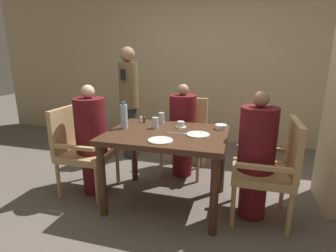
{
  "coord_description": "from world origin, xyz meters",
  "views": [
    {
      "loc": [
        0.67,
        -2.3,
        1.45
      ],
      "look_at": [
        0.0,
        0.04,
        0.79
      ],
      "focal_mm": 28.0,
      "sensor_mm": 36.0,
      "label": 1
    }
  ],
  "objects_px": {
    "teacup_with_saucer": "(181,125)",
    "glass_tall_near": "(155,123)",
    "chair_right_side": "(272,166)",
    "diner_in_far_chair": "(183,130)",
    "diner_in_left_chair": "(92,139)",
    "chair_left_side": "(81,146)",
    "water_bottle": "(124,116)",
    "diner_in_right_chair": "(256,155)",
    "glass_tall_mid": "(161,118)",
    "standing_host": "(129,100)",
    "plate_main_left": "(160,140)",
    "chair_far_side": "(185,132)",
    "bowl_small": "(221,127)",
    "plate_main_right": "(198,134)"
  },
  "relations": [
    {
      "from": "chair_left_side",
      "to": "diner_in_right_chair",
      "type": "relative_size",
      "value": 0.8
    },
    {
      "from": "teacup_with_saucer",
      "to": "glass_tall_near",
      "type": "bearing_deg",
      "value": -157.51
    },
    {
      "from": "glass_tall_mid",
      "to": "diner_in_right_chair",
      "type": "bearing_deg",
      "value": -19.0
    },
    {
      "from": "teacup_with_saucer",
      "to": "diner_in_left_chair",
      "type": "bearing_deg",
      "value": -167.49
    },
    {
      "from": "water_bottle",
      "to": "glass_tall_mid",
      "type": "distance_m",
      "value": 0.44
    },
    {
      "from": "chair_left_side",
      "to": "chair_right_side",
      "type": "height_order",
      "value": "same"
    },
    {
      "from": "plate_main_left",
      "to": "glass_tall_near",
      "type": "xyz_separation_m",
      "value": [
        -0.17,
        0.38,
        0.05
      ]
    },
    {
      "from": "glass_tall_near",
      "to": "plate_main_left",
      "type": "bearing_deg",
      "value": -65.38
    },
    {
      "from": "chair_far_side",
      "to": "chair_right_side",
      "type": "xyz_separation_m",
      "value": [
        0.96,
        -0.83,
        0.0
      ]
    },
    {
      "from": "teacup_with_saucer",
      "to": "glass_tall_mid",
      "type": "bearing_deg",
      "value": 151.29
    },
    {
      "from": "diner_in_far_chair",
      "to": "teacup_with_saucer",
      "type": "relative_size",
      "value": 10.28
    },
    {
      "from": "bowl_small",
      "to": "water_bottle",
      "type": "bearing_deg",
      "value": -165.54
    },
    {
      "from": "chair_left_side",
      "to": "diner_in_far_chair",
      "type": "relative_size",
      "value": 0.82
    },
    {
      "from": "chair_far_side",
      "to": "plate_main_left",
      "type": "relative_size",
      "value": 4.35
    },
    {
      "from": "glass_tall_mid",
      "to": "water_bottle",
      "type": "bearing_deg",
      "value": -132.02
    },
    {
      "from": "chair_left_side",
      "to": "teacup_with_saucer",
      "type": "height_order",
      "value": "chair_left_side"
    },
    {
      "from": "diner_in_left_chair",
      "to": "chair_right_side",
      "type": "bearing_deg",
      "value": 0.0
    },
    {
      "from": "diner_in_left_chair",
      "to": "glass_tall_near",
      "type": "bearing_deg",
      "value": 8.75
    },
    {
      "from": "chair_left_side",
      "to": "glass_tall_near",
      "type": "height_order",
      "value": "chair_left_side"
    },
    {
      "from": "chair_left_side",
      "to": "diner_in_far_chair",
      "type": "bearing_deg",
      "value": 35.53
    },
    {
      "from": "glass_tall_near",
      "to": "diner_in_far_chair",
      "type": "bearing_deg",
      "value": 75.7
    },
    {
      "from": "diner_in_right_chair",
      "to": "teacup_with_saucer",
      "type": "xyz_separation_m",
      "value": [
        -0.73,
        0.2,
        0.17
      ]
    },
    {
      "from": "chair_right_side",
      "to": "standing_host",
      "type": "height_order",
      "value": "standing_host"
    },
    {
      "from": "chair_far_side",
      "to": "bowl_small",
      "type": "height_order",
      "value": "chair_far_side"
    },
    {
      "from": "diner_in_left_chair",
      "to": "glass_tall_near",
      "type": "distance_m",
      "value": 0.71
    },
    {
      "from": "chair_left_side",
      "to": "chair_far_side",
      "type": "xyz_separation_m",
      "value": [
        0.96,
        0.83,
        0.0
      ]
    },
    {
      "from": "diner_in_left_chair",
      "to": "water_bottle",
      "type": "distance_m",
      "value": 0.46
    },
    {
      "from": "chair_right_side",
      "to": "plate_main_right",
      "type": "xyz_separation_m",
      "value": [
        -0.66,
        -0.01,
        0.24
      ]
    },
    {
      "from": "diner_in_far_chair",
      "to": "chair_right_side",
      "type": "distance_m",
      "value": 1.19
    },
    {
      "from": "chair_left_side",
      "to": "plate_main_right",
      "type": "distance_m",
      "value": 1.29
    },
    {
      "from": "water_bottle",
      "to": "plate_main_right",
      "type": "bearing_deg",
      "value": -2.18
    },
    {
      "from": "chair_left_side",
      "to": "water_bottle",
      "type": "relative_size",
      "value": 3.45
    },
    {
      "from": "chair_left_side",
      "to": "water_bottle",
      "type": "bearing_deg",
      "value": 1.81
    },
    {
      "from": "diner_in_right_chair",
      "to": "water_bottle",
      "type": "xyz_separation_m",
      "value": [
        -1.27,
        0.02,
        0.27
      ]
    },
    {
      "from": "diner_in_left_chair",
      "to": "diner_in_far_chair",
      "type": "relative_size",
      "value": 1.03
    },
    {
      "from": "diner_in_left_chair",
      "to": "glass_tall_near",
      "type": "height_order",
      "value": "diner_in_left_chair"
    },
    {
      "from": "plate_main_right",
      "to": "standing_host",
      "type": "bearing_deg",
      "value": 137.12
    },
    {
      "from": "chair_left_side",
      "to": "plate_main_right",
      "type": "bearing_deg",
      "value": -0.55
    },
    {
      "from": "diner_in_right_chair",
      "to": "standing_host",
      "type": "height_order",
      "value": "standing_host"
    },
    {
      "from": "bowl_small",
      "to": "standing_host",
      "type": "bearing_deg",
      "value": 148.91
    },
    {
      "from": "chair_right_side",
      "to": "bowl_small",
      "type": "height_order",
      "value": "chair_right_side"
    },
    {
      "from": "chair_far_side",
      "to": "bowl_small",
      "type": "relative_size",
      "value": 7.95
    },
    {
      "from": "chair_far_side",
      "to": "teacup_with_saucer",
      "type": "xyz_separation_m",
      "value": [
        0.09,
        -0.63,
        0.26
      ]
    },
    {
      "from": "standing_host",
      "to": "plate_main_left",
      "type": "relative_size",
      "value": 7.35
    },
    {
      "from": "plate_main_right",
      "to": "chair_right_side",
      "type": "bearing_deg",
      "value": 1.05
    },
    {
      "from": "plate_main_left",
      "to": "bowl_small",
      "type": "relative_size",
      "value": 1.83
    },
    {
      "from": "diner_in_right_chair",
      "to": "glass_tall_mid",
      "type": "bearing_deg",
      "value": 161.0
    },
    {
      "from": "chair_right_side",
      "to": "diner_in_far_chair",
      "type": "bearing_deg",
      "value": 144.47
    },
    {
      "from": "plate_main_left",
      "to": "glass_tall_mid",
      "type": "distance_m",
      "value": 0.64
    },
    {
      "from": "chair_left_side",
      "to": "teacup_with_saucer",
      "type": "xyz_separation_m",
      "value": [
        1.05,
        0.2,
        0.26
      ]
    }
  ]
}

